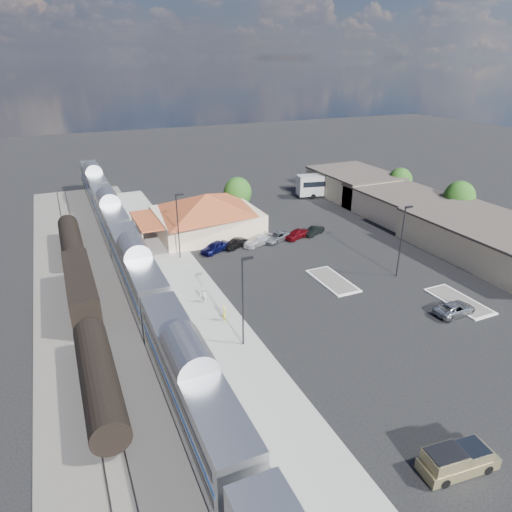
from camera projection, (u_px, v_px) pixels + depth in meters
name	position (u px, v px, depth m)	size (l,w,h in m)	color
ground	(312.00, 295.00, 51.86)	(280.00, 280.00, 0.00)	black
railbed	(112.00, 300.00, 50.69)	(16.00, 100.00, 0.12)	#4C4944
platform	(195.00, 292.00, 52.36)	(5.50, 92.00, 0.18)	gray
passenger_train	(137.00, 272.00, 50.68)	(3.00, 104.00, 5.55)	silver
freight_cars	(81.00, 290.00, 48.75)	(2.80, 46.00, 4.00)	black
station_depot	(206.00, 214.00, 69.00)	(18.35, 12.24, 6.20)	beige
buildings_east	(418.00, 210.00, 73.38)	(14.40, 51.40, 4.80)	#C6B28C
traffic_island_south	(332.00, 280.00, 54.99)	(3.30, 7.50, 0.21)	silver
traffic_island_north	(459.00, 301.00, 50.36)	(3.30, 7.50, 0.21)	silver
lamp_plat_s	(244.00, 295.00, 40.63)	(1.08, 0.25, 9.00)	black
lamp_plat_n	(178.00, 221.00, 59.05)	(1.08, 0.25, 9.00)	black
lamp_lot	(402.00, 236.00, 54.26)	(1.08, 0.25, 9.00)	black
tree_east_b	(459.00, 198.00, 72.94)	(4.94, 4.94, 6.96)	#382314
tree_east_c	(400.00, 181.00, 84.84)	(4.41, 4.41, 6.21)	#382314
tree_depot	(238.00, 192.00, 76.50)	(4.71, 4.71, 6.63)	#382314
pickup_truck	(459.00, 460.00, 29.53)	(5.38, 2.42, 1.80)	tan
suv	(455.00, 309.00, 47.69)	(2.20, 4.77, 1.33)	#9FA2A7
coach_bus	(331.00, 184.00, 88.16)	(13.60, 5.49, 4.27)	silver
person_a	(224.00, 313.00, 46.13)	(0.63, 0.42, 1.74)	#DFD745
person_b	(203.00, 295.00, 49.57)	(0.85, 0.66, 1.74)	white
parked_car_a	(215.00, 247.00, 62.99)	(1.78, 4.43, 1.51)	#0C0E3F
parked_car_b	(236.00, 244.00, 64.49)	(1.35, 3.87, 1.27)	black
parked_car_c	(257.00, 241.00, 65.41)	(1.93, 4.75, 1.38)	white
parked_car_d	(276.00, 237.00, 66.87)	(2.22, 4.82, 1.34)	gray
parked_car_e	(296.00, 234.00, 67.80)	(1.68, 4.17, 1.42)	maroon
parked_car_f	(314.00, 231.00, 69.27)	(1.35, 3.88, 1.28)	black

